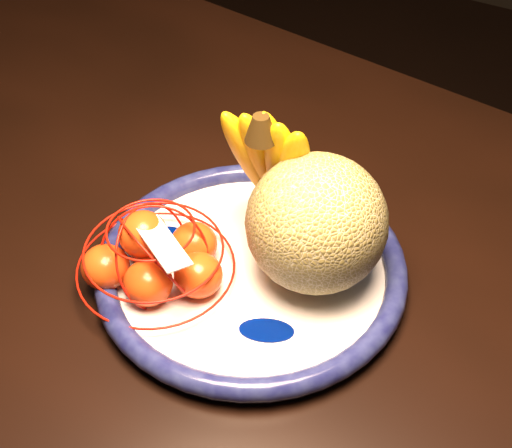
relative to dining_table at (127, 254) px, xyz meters
The scene contains 6 objects.
dining_table is the anchor object (origin of this frame).
fruit_bowl 0.22m from the dining_table, ahead, with size 0.33×0.33×0.03m.
cantaloupe 0.30m from the dining_table, ahead, with size 0.14×0.14×0.14m, color olive.
banana_bunch 0.27m from the dining_table, 15.77° to the left, with size 0.12×0.12×0.18m.
mandarin_bag 0.18m from the dining_table, 33.54° to the right, with size 0.20×0.20×0.10m.
price_tag 0.23m from the dining_table, 33.08° to the right, with size 0.07×0.03×0.00m, color white.
Camera 1 is at (0.45, -0.53, 1.34)m, focal length 50.00 mm.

